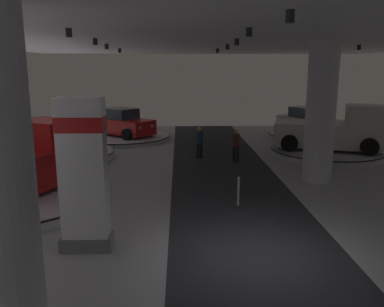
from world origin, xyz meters
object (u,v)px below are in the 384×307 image
at_px(display_platform_far_left, 64,155).
at_px(display_platform_far_right, 326,152).
at_px(display_car_deep_right, 308,122).
at_px(display_platform_deep_left, 123,137).
at_px(display_platform_mid_left, 15,199).
at_px(pickup_truck_mid_left, 19,165).
at_px(brand_sign_pylon, 83,173).
at_px(visitor_walking_near, 199,140).
at_px(display_platform_deep_right, 308,135).
at_px(pickup_truck_far_right, 334,131).
at_px(column_right, 321,112).
at_px(display_car_deep_left, 122,123).
at_px(display_car_far_left, 63,137).
at_px(visitor_walking_far, 236,144).

relative_size(display_platform_far_left, display_platform_far_right, 0.87).
height_order(display_car_deep_right, display_platform_deep_left, display_car_deep_right).
bearing_deg(display_platform_mid_left, display_platform_deep_left, 81.22).
distance_m(display_platform_far_left, pickup_truck_mid_left, 6.56).
distance_m(brand_sign_pylon, display_platform_far_right, 14.57).
bearing_deg(visitor_walking_near, display_platform_deep_right, 38.63).
bearing_deg(display_platform_deep_left, pickup_truck_far_right, -24.46).
xyz_separation_m(column_right, pickup_truck_mid_left, (-10.87, -2.24, -1.49)).
relative_size(display_platform_deep_left, display_car_deep_left, 1.37).
bearing_deg(brand_sign_pylon, display_platform_far_right, 46.58).
distance_m(display_platform_deep_right, pickup_truck_far_right, 5.77).
xyz_separation_m(pickup_truck_far_right, display_car_deep_left, (-11.54, 5.26, -0.26)).
xyz_separation_m(display_platform_far_right, pickup_truck_mid_left, (-12.97, -6.82, 1.07)).
bearing_deg(display_platform_deep_left, display_car_deep_left, 140.24).
bearing_deg(display_car_deep_right, column_right, -105.92).
bearing_deg(column_right, visitor_walking_near, 137.15).
distance_m(display_platform_deep_right, display_car_far_left, 15.37).
distance_m(display_platform_deep_right, display_car_deep_left, 12.08).
xyz_separation_m(display_platform_deep_left, visitor_walking_near, (4.60, -5.53, 0.76)).
height_order(pickup_truck_far_right, visitor_walking_far, pickup_truck_far_right).
bearing_deg(display_platform_far_right, display_platform_mid_left, -151.51).
height_order(display_platform_deep_left, visitor_walking_far, visitor_walking_far).
distance_m(display_platform_far_right, display_car_deep_left, 12.39).
distance_m(display_platform_far_left, display_platform_deep_left, 5.91).
relative_size(display_car_far_left, display_platform_far_right, 0.78).
height_order(column_right, display_car_deep_left, column_right).
relative_size(column_right, pickup_truck_far_right, 0.97).
xyz_separation_m(column_right, display_platform_deep_left, (-9.11, 9.72, -2.60)).
xyz_separation_m(display_platform_far_left, visitor_walking_near, (6.75, -0.03, 0.70)).
xyz_separation_m(display_platform_far_right, display_car_deep_left, (-11.23, 5.16, 0.83)).
distance_m(display_platform_far_right, pickup_truck_mid_left, 14.69).
xyz_separation_m(display_platform_deep_right, pickup_truck_far_right, (-0.50, -5.64, 1.14)).
xyz_separation_m(display_platform_mid_left, pickup_truck_mid_left, (0.13, 0.29, 1.08)).
relative_size(display_platform_far_right, visitor_walking_far, 3.57).
relative_size(display_car_deep_right, display_car_far_left, 1.02).
bearing_deg(pickup_truck_mid_left, display_car_deep_right, 41.99).
bearing_deg(display_platform_far_right, pickup_truck_mid_left, -152.26).
relative_size(display_platform_deep_right, display_car_deep_left, 1.16).
bearing_deg(pickup_truck_mid_left, display_platform_mid_left, -114.71).
distance_m(display_car_far_left, display_car_deep_left, 5.93).
bearing_deg(display_car_deep_left, display_platform_mid_left, -98.66).
bearing_deg(visitor_walking_near, column_right, -42.85).
height_order(display_platform_deep_left, display_platform_mid_left, display_platform_mid_left).
bearing_deg(pickup_truck_far_right, display_platform_deep_left, 155.54).
height_order(display_car_deep_left, display_platform_mid_left, display_car_deep_left).
relative_size(column_right, display_car_deep_right, 1.21).
xyz_separation_m(pickup_truck_far_right, display_platform_mid_left, (-13.41, -7.01, -1.10)).
bearing_deg(display_platform_deep_left, visitor_walking_near, -50.28).
height_order(column_right, display_platform_mid_left, column_right).
distance_m(brand_sign_pylon, display_platform_deep_left, 15.80).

